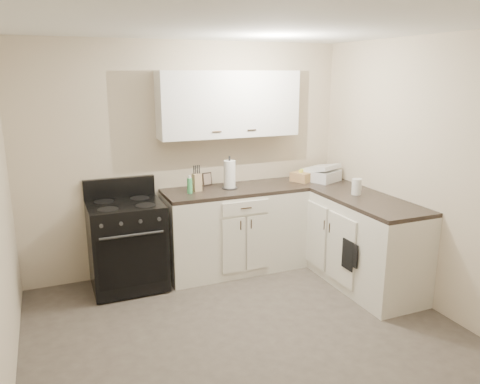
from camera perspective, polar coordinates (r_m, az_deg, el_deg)
name	(u,v)px	position (r m, az deg, el deg)	size (l,w,h in m)	color
floor	(255,344)	(4.05, 1.86, -18.01)	(3.60, 3.60, 0.00)	#473F38
ceiling	(258,23)	(3.44, 2.21, 19.91)	(3.60, 3.60, 0.00)	white
wall_back	(188,159)	(5.19, -6.30, 4.08)	(3.60, 3.60, 0.00)	beige
wall_right	(438,178)	(4.58, 22.98, 1.64)	(3.60, 3.60, 0.00)	beige
wall_front	(438,301)	(2.14, 22.97, -12.11)	(3.60, 3.60, 0.00)	beige
base_cabinets_back	(235,231)	(5.25, -0.66, -4.74)	(1.55, 0.60, 0.90)	silver
base_cabinets_right	(349,236)	(5.21, 13.16, -5.28)	(0.60, 1.90, 0.90)	silver
countertop_back	(234,190)	(5.12, -0.68, 0.24)	(1.55, 0.60, 0.04)	black
countertop_right	(352,194)	(5.08, 13.45, -0.28)	(0.60, 1.90, 0.04)	black
upper_cabinets	(229,104)	(5.12, -1.35, 10.67)	(1.55, 0.30, 0.70)	white
stove	(127,245)	(4.93, -13.59, -6.32)	(0.73, 0.63, 0.89)	black
knife_block	(197,182)	(4.99, -5.27, 1.17)	(0.09, 0.08, 0.19)	tan
paper_towel	(230,175)	(5.08, -1.28, 2.14)	(0.13, 0.13, 0.31)	white
soap_bottle	(190,186)	(4.91, -6.15, 0.76)	(0.05, 0.05, 0.16)	#42AC62
picture_frame	(207,179)	(5.26, -4.03, 1.61)	(0.11, 0.02, 0.14)	black
wicker_basket	(305,176)	(5.54, 7.94, 1.96)	(0.32, 0.21, 0.11)	tan
countertop_grill	(323,176)	(5.55, 10.03, 1.99)	(0.34, 0.32, 0.12)	silver
glass_jar	(356,187)	(4.98, 14.01, 0.63)	(0.10, 0.10, 0.17)	silver
oven_mitt_near	(353,255)	(4.64, 13.62, -7.48)	(0.02, 0.13, 0.23)	black
oven_mitt_far	(348,255)	(4.71, 13.04, -7.46)	(0.02, 0.17, 0.30)	black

